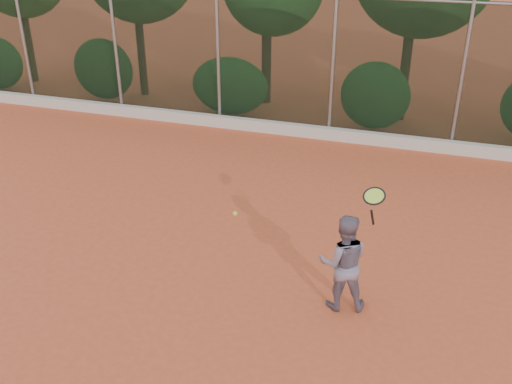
% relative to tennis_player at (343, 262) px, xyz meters
% --- Properties ---
extents(ground, '(80.00, 80.00, 0.00)m').
position_rel_tennis_player_xyz_m(ground, '(-1.57, -0.19, -0.75)').
color(ground, '#C8532F').
rests_on(ground, ground).
extents(concrete_curb, '(24.00, 0.20, 0.30)m').
position_rel_tennis_player_xyz_m(concrete_curb, '(-1.57, 6.63, -0.60)').
color(concrete_curb, beige).
rests_on(concrete_curb, ground).
extents(tennis_player, '(0.86, 0.75, 1.51)m').
position_rel_tennis_player_xyz_m(tennis_player, '(0.00, 0.00, 0.00)').
color(tennis_player, slate).
rests_on(tennis_player, ground).
extents(chainlink_fence, '(24.09, 0.09, 3.50)m').
position_rel_tennis_player_xyz_m(chainlink_fence, '(-1.57, 6.81, 1.11)').
color(chainlink_fence, black).
rests_on(chainlink_fence, ground).
extents(tennis_racket, '(0.36, 0.34, 0.57)m').
position_rel_tennis_player_xyz_m(tennis_racket, '(0.35, -0.14, 1.15)').
color(tennis_racket, black).
rests_on(tennis_racket, ground).
extents(tennis_ball_in_flight, '(0.07, 0.07, 0.07)m').
position_rel_tennis_player_xyz_m(tennis_ball_in_flight, '(-1.64, 0.02, 0.51)').
color(tennis_ball_in_flight, '#BDE634').
rests_on(tennis_ball_in_flight, ground).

